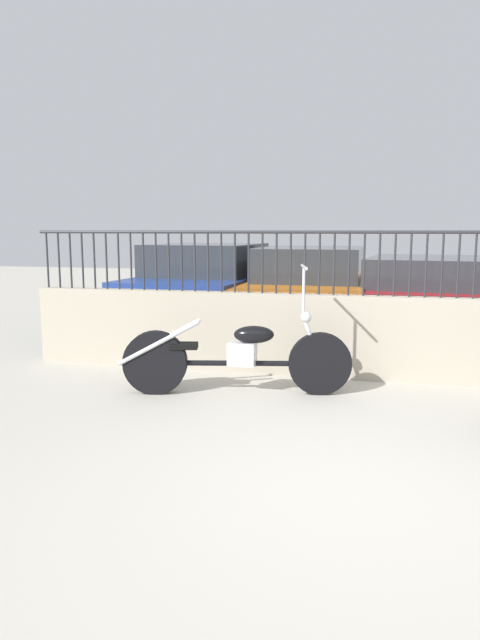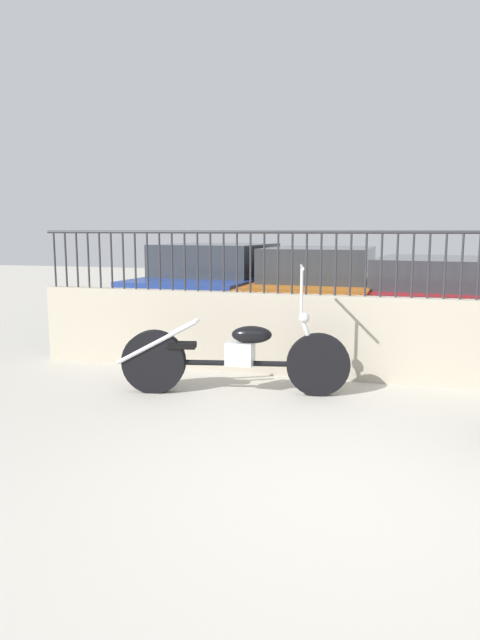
# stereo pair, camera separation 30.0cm
# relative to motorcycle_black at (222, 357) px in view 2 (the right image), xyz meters

# --- Properties ---
(ground_plane) EXTENTS (40.00, 40.00, 0.00)m
(ground_plane) POSITION_rel_motorcycle_black_xyz_m (1.43, -1.94, -0.39)
(ground_plane) COLOR #B7B2A5
(low_wall) EXTENTS (8.19, 0.18, 0.95)m
(low_wall) POSITION_rel_motorcycle_black_xyz_m (1.43, 0.95, 0.09)
(low_wall) COLOR #B2A893
(low_wall) RESTS_ON ground_plane
(fence_railing) EXTENTS (8.19, 0.04, 0.72)m
(fence_railing) POSITION_rel_motorcycle_black_xyz_m (1.43, 0.95, 1.04)
(fence_railing) COLOR #2D2D33
(fence_railing) RESTS_ON low_wall
(motorcycle_black) EXTENTS (2.36, 0.75, 1.33)m
(motorcycle_black) POSITION_rel_motorcycle_black_xyz_m (0.00, 0.00, 0.00)
(motorcycle_black) COLOR black
(motorcycle_black) RESTS_ON ground_plane
(car_blue) EXTENTS (2.13, 4.17, 1.44)m
(car_blue) POSITION_rel_motorcycle_black_xyz_m (-1.38, 4.03, 0.33)
(car_blue) COLOR black
(car_blue) RESTS_ON ground_plane
(car_orange) EXTENTS (1.73, 4.34, 1.41)m
(car_orange) POSITION_rel_motorcycle_black_xyz_m (0.46, 3.63, 0.32)
(car_orange) COLOR black
(car_orange) RESTS_ON ground_plane
(car_red) EXTENTS (2.33, 4.55, 1.29)m
(car_red) POSITION_rel_motorcycle_black_xyz_m (2.24, 3.41, 0.28)
(car_red) COLOR black
(car_red) RESTS_ON ground_plane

